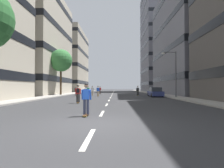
{
  "coord_description": "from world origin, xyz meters",
  "views": [
    {
      "loc": [
        0.83,
        -7.29,
        1.55
      ],
      "look_at": [
        0.0,
        27.99,
        2.18
      ],
      "focal_mm": 27.96,
      "sensor_mm": 36.0,
      "label": 1
    }
  ],
  "objects_px": {
    "skater_5": "(88,90)",
    "skater_8": "(92,90)",
    "skater_2": "(78,93)",
    "parked_car_near": "(155,92)",
    "skater_6": "(76,90)",
    "skater_1": "(98,90)",
    "streetlamp_right": "(173,69)",
    "skater_9": "(86,98)",
    "street_tree_near": "(61,61)",
    "skater_0": "(138,90)",
    "skater_3": "(87,89)",
    "skater_4": "(86,89)",
    "skater_7": "(100,89)"
  },
  "relations": [
    {
      "from": "skater_2",
      "to": "skater_7",
      "type": "xyz_separation_m",
      "value": [
        0.03,
        22.54,
        0.0
      ]
    },
    {
      "from": "skater_0",
      "to": "skater_5",
      "type": "xyz_separation_m",
      "value": [
        -10.44,
        8.26,
        -0.03
      ]
    },
    {
      "from": "street_tree_near",
      "to": "skater_0",
      "type": "distance_m",
      "value": 15.48
    },
    {
      "from": "skater_8",
      "to": "skater_0",
      "type": "bearing_deg",
      "value": -2.76
    },
    {
      "from": "street_tree_near",
      "to": "streetlamp_right",
      "type": "bearing_deg",
      "value": -22.24
    },
    {
      "from": "skater_7",
      "to": "skater_6",
      "type": "bearing_deg",
      "value": -107.0
    },
    {
      "from": "skater_2",
      "to": "skater_4",
      "type": "distance_m",
      "value": 25.62
    },
    {
      "from": "skater_1",
      "to": "skater_3",
      "type": "xyz_separation_m",
      "value": [
        -5.0,
        17.78,
        0.0
      ]
    },
    {
      "from": "streetlamp_right",
      "to": "skater_5",
      "type": "distance_m",
      "value": 21.36
    },
    {
      "from": "skater_0",
      "to": "skater_3",
      "type": "distance_m",
      "value": 19.47
    },
    {
      "from": "skater_2",
      "to": "skater_6",
      "type": "distance_m",
      "value": 12.85
    },
    {
      "from": "parked_car_near",
      "to": "skater_5",
      "type": "xyz_separation_m",
      "value": [
        -12.81,
        11.99,
        0.29
      ]
    },
    {
      "from": "parked_car_near",
      "to": "skater_5",
      "type": "distance_m",
      "value": 17.55
    },
    {
      "from": "skater_6",
      "to": "skater_7",
      "type": "relative_size",
      "value": 1.0
    },
    {
      "from": "street_tree_near",
      "to": "skater_2",
      "type": "xyz_separation_m",
      "value": [
        6.8,
        -15.97,
        -5.57
      ]
    },
    {
      "from": "skater_1",
      "to": "skater_9",
      "type": "bearing_deg",
      "value": -85.83
    },
    {
      "from": "parked_car_near",
      "to": "skater_1",
      "type": "height_order",
      "value": "skater_1"
    },
    {
      "from": "parked_car_near",
      "to": "skater_2",
      "type": "distance_m",
      "value": 15.26
    },
    {
      "from": "skater_2",
      "to": "skater_6",
      "type": "height_order",
      "value": "same"
    },
    {
      "from": "skater_5",
      "to": "skater_6",
      "type": "bearing_deg",
      "value": -91.21
    },
    {
      "from": "street_tree_near",
      "to": "skater_8",
      "type": "distance_m",
      "value": 8.24
    },
    {
      "from": "skater_0",
      "to": "skater_5",
      "type": "bearing_deg",
      "value": 141.65
    },
    {
      "from": "street_tree_near",
      "to": "skater_3",
      "type": "height_order",
      "value": "street_tree_near"
    },
    {
      "from": "skater_5",
      "to": "street_tree_near",
      "type": "bearing_deg",
      "value": -117.85
    },
    {
      "from": "skater_1",
      "to": "skater_4",
      "type": "distance_m",
      "value": 13.28
    },
    {
      "from": "skater_4",
      "to": "skater_5",
      "type": "height_order",
      "value": "same"
    },
    {
      "from": "skater_0",
      "to": "skater_3",
      "type": "xyz_separation_m",
      "value": [
        -12.03,
        15.31,
        -0.03
      ]
    },
    {
      "from": "skater_6",
      "to": "skater_9",
      "type": "height_order",
      "value": "same"
    },
    {
      "from": "skater_1",
      "to": "streetlamp_right",
      "type": "bearing_deg",
      "value": -21.55
    },
    {
      "from": "skater_6",
      "to": "skater_8",
      "type": "distance_m",
      "value": 3.92
    },
    {
      "from": "skater_3",
      "to": "skater_0",
      "type": "bearing_deg",
      "value": -51.84
    },
    {
      "from": "skater_3",
      "to": "skater_8",
      "type": "xyz_separation_m",
      "value": [
        3.64,
        -14.9,
        0.0
      ]
    },
    {
      "from": "streetlamp_right",
      "to": "skater_1",
      "type": "bearing_deg",
      "value": 158.45
    },
    {
      "from": "parked_car_near",
      "to": "skater_4",
      "type": "xyz_separation_m",
      "value": [
        -13.68,
        13.83,
        0.29
      ]
    },
    {
      "from": "skater_7",
      "to": "skater_8",
      "type": "relative_size",
      "value": 1.0
    },
    {
      "from": "skater_5",
      "to": "skater_8",
      "type": "distance_m",
      "value": 8.12
    },
    {
      "from": "skater_2",
      "to": "skater_8",
      "type": "height_order",
      "value": "same"
    },
    {
      "from": "parked_car_near",
      "to": "streetlamp_right",
      "type": "relative_size",
      "value": 0.68
    },
    {
      "from": "skater_8",
      "to": "skater_9",
      "type": "bearing_deg",
      "value": -83.02
    },
    {
      "from": "streetlamp_right",
      "to": "skater_5",
      "type": "height_order",
      "value": "streetlamp_right"
    },
    {
      "from": "skater_0",
      "to": "skater_7",
      "type": "relative_size",
      "value": 1.0
    },
    {
      "from": "skater_1",
      "to": "skater_9",
      "type": "height_order",
      "value": "same"
    },
    {
      "from": "skater_1",
      "to": "skater_4",
      "type": "xyz_separation_m",
      "value": [
        -4.29,
        12.57,
        0.0
      ]
    },
    {
      "from": "skater_0",
      "to": "skater_3",
      "type": "bearing_deg",
      "value": 128.16
    },
    {
      "from": "skater_2",
      "to": "skater_8",
      "type": "relative_size",
      "value": 1.0
    },
    {
      "from": "streetlamp_right",
      "to": "skater_2",
      "type": "relative_size",
      "value": 3.65
    },
    {
      "from": "skater_2",
      "to": "skater_9",
      "type": "distance_m",
      "value": 7.76
    },
    {
      "from": "streetlamp_right",
      "to": "skater_4",
      "type": "height_order",
      "value": "streetlamp_right"
    },
    {
      "from": "skater_1",
      "to": "skater_8",
      "type": "bearing_deg",
      "value": 115.23
    },
    {
      "from": "street_tree_near",
      "to": "skater_4",
      "type": "distance_m",
      "value": 11.36
    }
  ]
}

